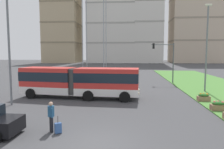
% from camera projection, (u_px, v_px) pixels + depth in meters
% --- Properties ---
extents(ground_plane, '(260.00, 260.00, 0.00)m').
position_uv_depth(ground_plane, '(96.00, 143.00, 10.73)').
color(ground_plane, '#424244').
extents(articulated_bus, '(12.02, 3.76, 3.00)m').
position_uv_depth(articulated_bus, '(79.00, 81.00, 21.43)').
color(articulated_bus, red).
rests_on(articulated_bus, ground).
extents(car_silver_hatch, '(4.50, 2.24, 1.58)m').
position_uv_depth(car_silver_hatch, '(77.00, 78.00, 31.83)').
color(car_silver_hatch, '#B7BABF').
rests_on(car_silver_hatch, ground).
extents(pedestrian_crossing, '(0.37, 0.50, 1.74)m').
position_uv_depth(pedestrian_crossing, '(51.00, 115.00, 12.16)').
color(pedestrian_crossing, black).
rests_on(pedestrian_crossing, ground).
extents(rolling_suitcase, '(0.43, 0.40, 0.97)m').
position_uv_depth(rolling_suitcase, '(58.00, 128.00, 11.99)').
color(rolling_suitcase, '#335693').
rests_on(rolling_suitcase, ground).
extents(flower_planter_2, '(1.10, 0.56, 0.74)m').
position_uv_depth(flower_planter_2, '(218.00, 106.00, 16.56)').
color(flower_planter_2, '#937051').
rests_on(flower_planter_2, grass_median).
extents(flower_planter_3, '(1.10, 0.56, 0.74)m').
position_uv_depth(flower_planter_3, '(204.00, 97.00, 19.80)').
color(flower_planter_3, '#937051').
rests_on(flower_planter_3, grass_median).
extents(traffic_light_far_right, '(3.28, 0.28, 5.90)m').
position_uv_depth(traffic_light_far_right, '(166.00, 56.00, 31.60)').
color(traffic_light_far_right, '#474C51').
rests_on(traffic_light_far_right, ground).
extents(streetlight_left, '(0.70, 0.28, 9.65)m').
position_uv_depth(streetlight_left, '(9.00, 43.00, 18.15)').
color(streetlight_left, slate).
rests_on(streetlight_left, ground).
extents(streetlight_median, '(0.70, 0.28, 9.90)m').
position_uv_depth(streetlight_median, '(207.00, 45.00, 24.42)').
color(streetlight_median, slate).
rests_on(streetlight_median, ground).
extents(apartment_tower_west, '(15.50, 17.81, 35.53)m').
position_uv_depth(apartment_tower_west, '(63.00, 25.00, 102.85)').
color(apartment_tower_west, tan).
rests_on(apartment_tower_west, ground).
extents(apartment_tower_westcentre, '(21.77, 18.07, 43.71)m').
position_uv_depth(apartment_tower_westcentre, '(112.00, 17.00, 103.22)').
color(apartment_tower_westcentre, silver).
rests_on(apartment_tower_westcentre, ground).
extents(apartment_tower_centre, '(16.22, 15.32, 53.78)m').
position_uv_depth(apartment_tower_centre, '(145.00, 5.00, 100.29)').
color(apartment_tower_centre, silver).
rests_on(apartment_tower_centre, ground).
extents(apartment_tower_eastcentre, '(22.02, 15.73, 48.76)m').
position_uv_depth(apartment_tower_eastcentre, '(196.00, 10.00, 99.97)').
color(apartment_tower_eastcentre, '#C6B299').
rests_on(apartment_tower_eastcentre, ground).
extents(transmission_pylon, '(9.00, 6.24, 31.65)m').
position_uv_depth(transmission_pylon, '(95.00, 9.00, 62.43)').
color(transmission_pylon, gray).
rests_on(transmission_pylon, ground).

